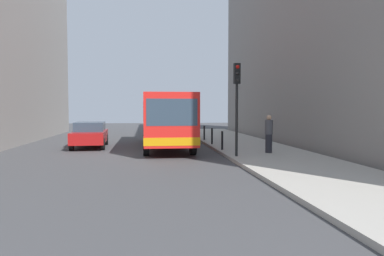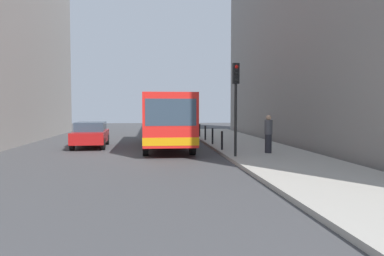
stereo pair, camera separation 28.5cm
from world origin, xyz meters
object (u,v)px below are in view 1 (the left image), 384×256
car_beside_bus (90,134)px  pedestrian_near_signal (269,134)px  bollard_farthest (198,130)px  bollard_mid (212,136)px  bollard_far (204,133)px  bollard_near (222,140)px  traffic_light (237,92)px  bus (165,118)px

car_beside_bus → pedestrian_near_signal: 10.35m
bollard_farthest → pedestrian_near_signal: 10.79m
car_beside_bus → bollard_mid: car_beside_bus is taller
car_beside_bus → bollard_far: car_beside_bus is taller
car_beside_bus → bollard_near: size_ratio=4.71×
bollard_near → bollard_farthest: size_ratio=1.00×
car_beside_bus → traffic_light: size_ratio=1.09×
bollard_mid → pedestrian_near_signal: 5.01m
traffic_light → pedestrian_near_signal: (1.84, 1.08, -1.95)m
traffic_light → bollard_near: 3.58m
bollard_far → pedestrian_near_signal: pedestrian_near_signal is taller
bus → pedestrian_near_signal: bus is taller
bollard_farthest → car_beside_bus: bearing=-141.8°
bollard_near → bollard_farthest: bearing=90.0°
car_beside_bus → traffic_light: traffic_light is taller
bus → traffic_light: (2.87, -5.87, 1.28)m
bollard_farthest → pedestrian_near_signal: (1.94, -10.60, 0.43)m
bus → bollard_near: bus is taller
bus → traffic_light: traffic_light is taller
traffic_light → bollard_near: traffic_light is taller
car_beside_bus → bollard_far: size_ratio=4.71×
bollard_far → pedestrian_near_signal: 7.86m
bus → car_beside_bus: size_ratio=2.47×
pedestrian_near_signal → bollard_near: bearing=-25.1°
traffic_light → bollard_near: size_ratio=4.32×
traffic_light → bollard_near: (-0.10, 2.67, -2.38)m
bollard_near → bollard_mid: 3.00m
car_beside_bus → traffic_light: (7.21, -6.08, 2.22)m
traffic_light → bollard_farthest: bearing=90.5°
pedestrian_near_signal → bollard_farthest: bearing=-65.3°
car_beside_bus → bollard_farthest: bearing=-144.3°
bollard_far → bollard_near: bearing=-90.0°
bus → bollard_far: bus is taller
bollard_mid → bollard_farthest: 6.01m
bollard_farthest → pedestrian_near_signal: bearing=-79.6°
bus → bollard_mid: bearing=175.7°
bollard_mid → pedestrian_near_signal: (1.94, -4.60, 0.43)m
bollard_near → car_beside_bus: bearing=154.4°
bus → bollard_near: (2.77, -3.20, -1.10)m
traffic_light → bollard_near: bearing=92.1°
traffic_light → bollard_far: (-0.10, 8.68, -2.38)m
car_beside_bus → bollard_far: (7.11, 2.60, -0.16)m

